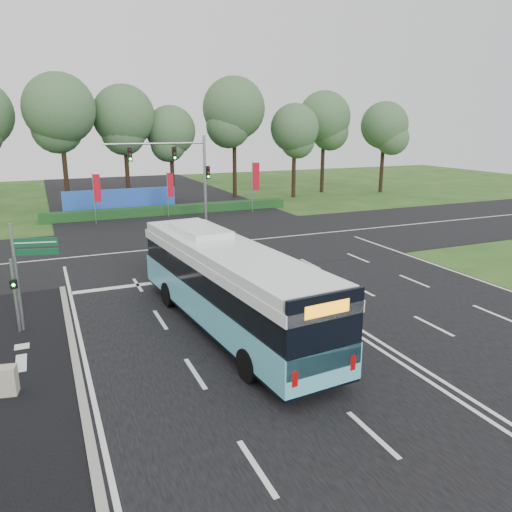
# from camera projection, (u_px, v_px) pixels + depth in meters

# --- Properties ---
(ground) EXTENTS (120.00, 120.00, 0.00)m
(ground) POSITION_uv_depth(u_px,v_px,m) (301.00, 299.00, 23.15)
(ground) COLOR #224A18
(ground) RESTS_ON ground
(road_main) EXTENTS (20.00, 120.00, 0.04)m
(road_main) POSITION_uv_depth(u_px,v_px,m) (301.00, 299.00, 23.14)
(road_main) COLOR black
(road_main) RESTS_ON ground
(road_cross) EXTENTS (120.00, 14.00, 0.05)m
(road_cross) POSITION_uv_depth(u_px,v_px,m) (217.00, 244.00, 33.79)
(road_cross) COLOR black
(road_cross) RESTS_ON ground
(kerb_strip) EXTENTS (0.25, 18.00, 0.12)m
(kerb_strip) POSITION_uv_depth(u_px,v_px,m) (77.00, 367.00, 16.59)
(kerb_strip) COLOR gray
(kerb_strip) RESTS_ON ground
(city_bus) EXTENTS (3.77, 12.92, 3.66)m
(city_bus) POSITION_uv_depth(u_px,v_px,m) (228.00, 285.00, 19.28)
(city_bus) COLOR #5AB9D0
(city_bus) RESTS_ON ground
(pedestrian_signal) EXTENTS (0.28, 0.40, 2.98)m
(pedestrian_signal) POSITION_uv_depth(u_px,v_px,m) (15.00, 294.00, 18.96)
(pedestrian_signal) COLOR gray
(pedestrian_signal) RESTS_ON ground
(street_sign) EXTENTS (1.65, 0.46, 4.31)m
(street_sign) POSITION_uv_depth(u_px,v_px,m) (25.00, 265.00, 18.93)
(street_sign) COLOR gray
(street_sign) RESTS_ON ground
(utility_cabinet) EXTENTS (0.63, 0.56, 0.93)m
(utility_cabinet) POSITION_uv_depth(u_px,v_px,m) (7.00, 381.00, 14.82)
(utility_cabinet) COLOR #AEA58C
(utility_cabinet) RESTS_ON ground
(banner_flag_left) EXTENTS (0.57, 0.29, 4.14)m
(banner_flag_left) POSITION_uv_depth(u_px,v_px,m) (96.00, 191.00, 39.60)
(banner_flag_left) COLOR gray
(banner_flag_left) RESTS_ON ground
(banner_flag_mid) EXTENTS (0.57, 0.13, 3.90)m
(banner_flag_mid) POSITION_uv_depth(u_px,v_px,m) (170.00, 187.00, 43.09)
(banner_flag_mid) COLOR gray
(banner_flag_mid) RESTS_ON ground
(banner_flag_right) EXTENTS (0.64, 0.32, 4.64)m
(banner_flag_right) POSITION_uv_depth(u_px,v_px,m) (255.00, 180.00, 44.95)
(banner_flag_right) COLOR gray
(banner_flag_right) RESTS_ON ground
(traffic_light_gantry) EXTENTS (8.41, 0.28, 7.00)m
(traffic_light_gantry) POSITION_uv_depth(u_px,v_px,m) (183.00, 165.00, 40.22)
(traffic_light_gantry) COLOR gray
(traffic_light_gantry) RESTS_ON ground
(hedge) EXTENTS (22.00, 1.20, 0.80)m
(hedge) POSITION_uv_depth(u_px,v_px,m) (171.00, 210.00, 44.78)
(hedge) COLOR #153B19
(hedge) RESTS_ON ground
(blue_hoarding) EXTENTS (10.00, 0.30, 2.20)m
(blue_hoarding) POSITION_uv_depth(u_px,v_px,m) (121.00, 201.00, 45.28)
(blue_hoarding) COLOR blue
(blue_hoarding) RESTS_ON ground
(eucalyptus_row) EXTENTS (53.77, 9.05, 12.79)m
(eucalyptus_row) POSITION_uv_depth(u_px,v_px,m) (169.00, 117.00, 49.90)
(eucalyptus_row) COLOR black
(eucalyptus_row) RESTS_ON ground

